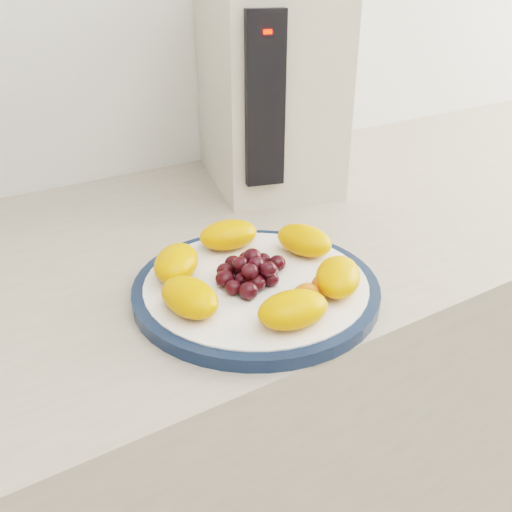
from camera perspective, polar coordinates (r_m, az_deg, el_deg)
counter at (r=1.05m, az=-7.80°, el=-21.78°), size 3.50×0.60×0.90m
cabinet_face at (r=1.07m, az=-7.69°, el=-22.82°), size 3.48×0.58×0.84m
plate_rim at (r=0.65m, az=0.00°, el=-3.29°), size 0.28×0.28×0.01m
plate_face at (r=0.65m, az=0.00°, el=-3.21°), size 0.25×0.25×0.02m
appliance_body at (r=0.95m, az=1.24°, el=16.79°), size 0.25×0.30×0.32m
appliance_panel at (r=0.82m, az=0.88°, el=15.17°), size 0.06×0.03×0.24m
appliance_led at (r=0.79m, az=1.16°, el=21.51°), size 0.01×0.01×0.01m
fruit_plate at (r=0.64m, az=0.02°, el=-1.31°), size 0.24×0.24×0.04m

